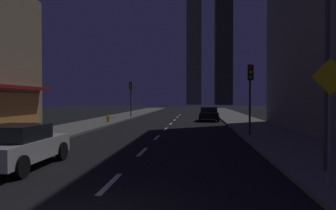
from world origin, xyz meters
The scene contains 13 objects.
ground_plane centered at (0.00, 32.00, -0.05)m, with size 78.00×136.00×0.10m, color black.
sidewalk_right centered at (7.00, 32.00, 0.07)m, with size 4.00×76.00×0.15m, color #605E59.
sidewalk_left centered at (-7.00, 32.00, 0.07)m, with size 4.00×76.00×0.15m, color #605E59.
lane_marking_center centered at (0.00, 18.80, 0.01)m, with size 0.16×43.80×0.01m.
skyscraper_distant_tall centered at (1.40, 121.26, 21.55)m, with size 5.74×6.49×43.10m, color #645F4B.
skyscraper_distant_mid centered at (12.58, 117.48, 24.03)m, with size 6.44×6.88×48.06m, color #323025.
car_parked_near centered at (-3.60, 4.88, 0.74)m, with size 1.98×4.24×1.45m.
car_parked_far centered at (3.60, 27.95, 0.74)m, with size 1.98×4.24×1.45m.
fire_hydrant_far_left centered at (-5.90, 23.97, 0.45)m, with size 0.42×0.30×0.65m.
traffic_light_near_right centered at (5.50, 13.95, 3.19)m, with size 0.32×0.48×4.20m.
traffic_light_far_left centered at (-5.50, 32.46, 3.19)m, with size 0.32×0.48×4.20m.
street_lamp_right centered at (5.38, 4.64, 5.07)m, with size 1.96×0.56×6.58m.
pedestrian_crossing_sign centered at (5.60, 2.90, 2.02)m, with size 0.91×0.08×3.15m.
Camera 1 is at (2.33, -5.28, 2.31)m, focal length 34.24 mm.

